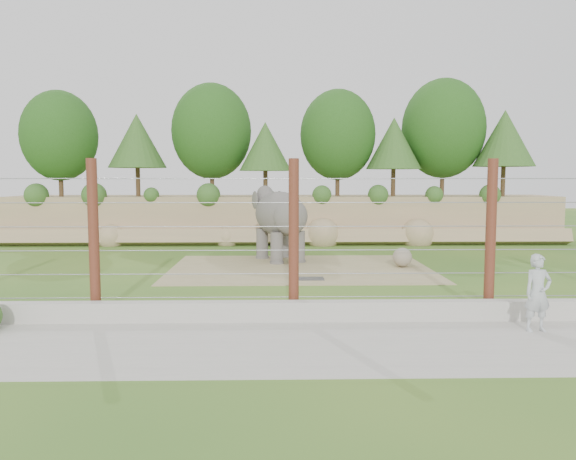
{
  "coord_description": "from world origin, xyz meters",
  "views": [
    {
      "loc": [
        -0.46,
        -18.52,
        3.53
      ],
      "look_at": [
        0.0,
        2.0,
        1.6
      ],
      "focal_mm": 35.0,
      "sensor_mm": 36.0,
      "label": 1
    }
  ],
  "objects_px": {
    "elephant": "(280,225)",
    "barrier_fence": "(294,238)",
    "zookeeper": "(538,293)",
    "stone_ball": "(402,257)"
  },
  "relations": [
    {
      "from": "barrier_fence",
      "to": "zookeeper",
      "type": "distance_m",
      "value": 5.84
    },
    {
      "from": "elephant",
      "to": "stone_ball",
      "type": "distance_m",
      "value": 5.29
    },
    {
      "from": "elephant",
      "to": "stone_ball",
      "type": "height_order",
      "value": "elephant"
    },
    {
      "from": "zookeeper",
      "to": "stone_ball",
      "type": "bearing_deg",
      "value": 87.68
    },
    {
      "from": "stone_ball",
      "to": "barrier_fence",
      "type": "distance_m",
      "value": 9.08
    },
    {
      "from": "barrier_fence",
      "to": "zookeeper",
      "type": "relative_size",
      "value": 11.35
    },
    {
      "from": "elephant",
      "to": "barrier_fence",
      "type": "distance_m",
      "value": 9.66
    },
    {
      "from": "elephant",
      "to": "zookeeper",
      "type": "height_order",
      "value": "elephant"
    },
    {
      "from": "elephant",
      "to": "barrier_fence",
      "type": "bearing_deg",
      "value": -111.1
    },
    {
      "from": "elephant",
      "to": "zookeeper",
      "type": "bearing_deg",
      "value": -85.31
    }
  ]
}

